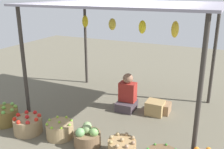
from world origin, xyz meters
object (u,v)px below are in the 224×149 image
Objects in this scene: wooden_crate_near_vendor at (155,108)px; wooden_crate_stacked_rear at (161,107)px; basket_red_tomatoes at (28,125)px; basket_limes at (60,130)px; basket_green_apples at (5,116)px; basket_potatoes at (122,149)px; vendor_person at (127,96)px; basket_cabbages at (87,137)px.

wooden_crate_stacked_rear is at bearing 55.41° from wooden_crate_near_vendor.
wooden_crate_near_vendor reaches higher than wooden_crate_stacked_rear.
basket_red_tomatoes is 0.61m from basket_limes.
basket_green_apples is 3.04m from wooden_crate_stacked_rear.
vendor_person is at bearing 109.34° from basket_potatoes.
wooden_crate_stacked_rear is (0.09, 0.13, -0.03)m from wooden_crate_near_vendor.
vendor_person reaches higher than basket_limes.
basket_potatoes is 1.23× the size of wooden_crate_near_vendor.
wooden_crate_near_vendor is at bearing 51.26° from basket_limes.
basket_red_tomatoes is 2.44m from wooden_crate_near_vendor.
wooden_crate_stacked_rear is (0.69, 0.16, -0.19)m from vendor_person.
basket_green_apples is 0.62m from basket_red_tomatoes.
basket_red_tomatoes is at bearing -6.36° from basket_green_apples.
basket_cabbages is 1.20× the size of wooden_crate_stacked_rear.
basket_limes is at bearing -112.62° from vendor_person.
basket_potatoes reaches higher than basket_limes.
basket_red_tomatoes is at bearing -137.25° from wooden_crate_stacked_rear.
basket_potatoes is 1.72m from wooden_crate_stacked_rear.
wooden_crate_near_vendor is (0.60, 0.02, -0.16)m from vendor_person.
basket_cabbages is (0.55, -0.02, 0.02)m from basket_limes.
wooden_crate_stacked_rear is at bearing 12.74° from vendor_person.
basket_cabbages is at bearing -114.53° from wooden_crate_stacked_rear.
basket_potatoes is (1.17, -0.06, 0.01)m from basket_limes.
basket_green_apples is 1.15× the size of basket_potatoes.
vendor_person is at bearing -177.89° from wooden_crate_near_vendor.
basket_potatoes is 1.58m from wooden_crate_near_vendor.
basket_limes is (-0.62, -1.50, -0.16)m from vendor_person.
basket_green_apples is at bearing -147.33° from wooden_crate_near_vendor.
basket_cabbages is 0.62m from basket_potatoes.
basket_green_apples is 1.36× the size of wooden_crate_stacked_rear.
vendor_person reaches higher than basket_green_apples.
basket_red_tomatoes is 1.37× the size of wooden_crate_stacked_rear.
wooden_crate_near_vendor is 0.96× the size of wooden_crate_stacked_rear.
wooden_crate_stacked_rear is at bearing 51.58° from basket_limes.
wooden_crate_near_vendor is (1.22, 1.52, 0.00)m from basket_limes.
basket_red_tomatoes is (0.62, -0.07, -0.01)m from basket_green_apples.
basket_red_tomatoes is 2.60m from wooden_crate_stacked_rear.
basket_limes reaches higher than wooden_crate_near_vendor.
basket_red_tomatoes is 1.07× the size of basket_limes.
basket_cabbages is 1.84m from wooden_crate_stacked_rear.
vendor_person is 2.17× the size of wooden_crate_stacked_rear.
vendor_person is 1.52m from basket_cabbages.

